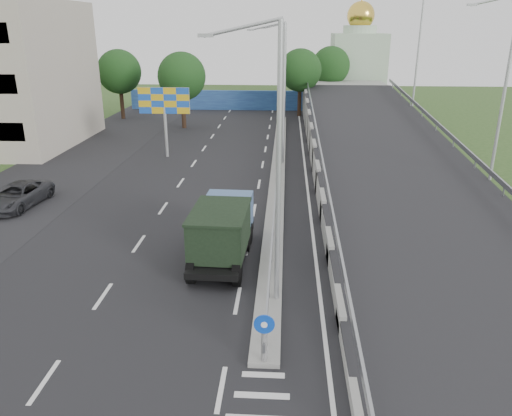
# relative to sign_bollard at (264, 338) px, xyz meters

# --- Properties ---
(road_surface) EXTENTS (26.00, 90.00, 0.04)m
(road_surface) POSITION_rel_sign_bollard_xyz_m (-3.00, 17.83, -1.03)
(road_surface) COLOR black
(road_surface) RESTS_ON ground
(parking_strip) EXTENTS (8.00, 90.00, 0.05)m
(parking_strip) POSITION_rel_sign_bollard_xyz_m (-16.00, 17.83, -1.03)
(parking_strip) COLOR black
(parking_strip) RESTS_ON ground
(median) EXTENTS (1.00, 44.00, 0.20)m
(median) POSITION_rel_sign_bollard_xyz_m (0.00, 21.83, -0.93)
(median) COLOR gray
(median) RESTS_ON ground
(overpass_ramp) EXTENTS (10.00, 50.00, 3.50)m
(overpass_ramp) POSITION_rel_sign_bollard_xyz_m (7.50, 21.83, 0.72)
(overpass_ramp) COLOR gray
(overpass_ramp) RESTS_ON ground
(median_guardrail) EXTENTS (0.09, 44.00, 0.71)m
(median_guardrail) POSITION_rel_sign_bollard_xyz_m (0.00, 21.83, -0.28)
(median_guardrail) COLOR gray
(median_guardrail) RESTS_ON median
(sign_bollard) EXTENTS (0.64, 0.23, 1.67)m
(sign_bollard) POSITION_rel_sign_bollard_xyz_m (0.00, 0.00, 0.00)
(sign_bollard) COLOR black
(sign_bollard) RESTS_ON median
(lamp_post_near) EXTENTS (2.74, 0.18, 10.08)m
(lamp_post_near) POSITION_rel_sign_bollard_xyz_m (0.11, 3.83, 4.77)
(lamp_post_near) COLOR #B2B5B7
(lamp_post_near) RESTS_ON median
(lamp_post_mid) EXTENTS (2.74, 0.18, 10.08)m
(lamp_post_mid) POSITION_rel_sign_bollard_xyz_m (0.11, 23.83, 4.77)
(lamp_post_mid) COLOR #B2B5B7
(lamp_post_mid) RESTS_ON median
(lamp_post_far) EXTENTS (2.74, 0.18, 10.08)m
(lamp_post_far) POSITION_rel_sign_bollard_xyz_m (0.11, 43.83, 4.77)
(lamp_post_far) COLOR #B2B5B7
(lamp_post_far) RESTS_ON median
(blue_wall) EXTENTS (30.00, 0.50, 2.40)m
(blue_wall) POSITION_rel_sign_bollard_xyz_m (-4.00, 49.83, 0.17)
(blue_wall) COLOR navy
(blue_wall) RESTS_ON ground
(church) EXTENTS (7.00, 7.00, 13.80)m
(church) POSITION_rel_sign_bollard_xyz_m (10.00, 57.83, 4.28)
(church) COLOR #B2CCAD
(church) RESTS_ON ground
(billboard) EXTENTS (4.00, 0.24, 5.50)m
(billboard) POSITION_rel_sign_bollard_xyz_m (-9.00, 25.83, 3.15)
(billboard) COLOR #B2B5B7
(billboard) RESTS_ON ground
(tree_left_mid) EXTENTS (4.80, 4.80, 7.60)m
(tree_left_mid) POSITION_rel_sign_bollard_xyz_m (-10.00, 37.83, 4.14)
(tree_left_mid) COLOR black
(tree_left_mid) RESTS_ON ground
(tree_median_far) EXTENTS (4.80, 4.80, 7.60)m
(tree_median_far) POSITION_rel_sign_bollard_xyz_m (2.00, 45.83, 4.14)
(tree_median_far) COLOR black
(tree_median_far) RESTS_ON ground
(tree_left_far) EXTENTS (4.80, 4.80, 7.60)m
(tree_left_far) POSITION_rel_sign_bollard_xyz_m (-18.00, 42.83, 4.14)
(tree_left_far) COLOR black
(tree_left_far) RESTS_ON ground
(tree_ramp_far) EXTENTS (4.80, 4.80, 7.60)m
(tree_ramp_far) POSITION_rel_sign_bollard_xyz_m (6.00, 52.83, 4.14)
(tree_ramp_far) COLOR black
(tree_ramp_far) RESTS_ON ground
(dump_truck) EXTENTS (2.49, 6.08, 2.65)m
(dump_truck) POSITION_rel_sign_bollard_xyz_m (-2.19, 7.50, 0.43)
(dump_truck) COLOR black
(dump_truck) RESTS_ON ground
(parked_car_c) EXTENTS (2.72, 5.05, 1.35)m
(parked_car_c) POSITION_rel_sign_bollard_xyz_m (-15.04, 13.71, -0.36)
(parked_car_c) COLOR #2D2E32
(parked_car_c) RESTS_ON ground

